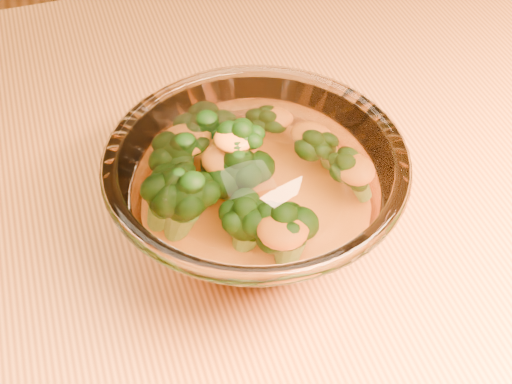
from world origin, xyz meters
TOP-DOWN VIEW (x-y plane):
  - table at (0.00, 0.00)m, footprint 1.20×0.80m
  - glass_bowl at (-0.05, -0.01)m, footprint 0.22×0.22m
  - cheese_sauce at (-0.05, -0.01)m, footprint 0.12×0.12m
  - broccoli_heap at (-0.06, -0.00)m, footprint 0.15×0.16m

SIDE VIEW (x-z plane):
  - table at x=0.00m, z-range 0.28..1.03m
  - cheese_sauce at x=-0.05m, z-range 0.76..0.80m
  - glass_bowl at x=-0.05m, z-range 0.75..0.85m
  - broccoli_heap at x=-0.06m, z-range 0.78..0.85m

